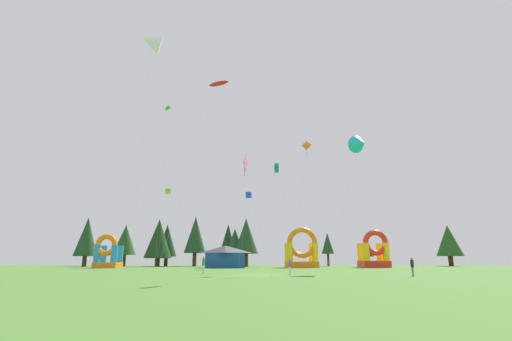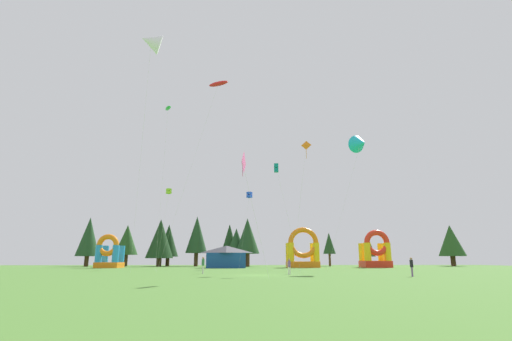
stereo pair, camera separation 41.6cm
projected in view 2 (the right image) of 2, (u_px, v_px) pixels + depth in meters
The scene contains 28 objects.
ground_plane at pixel (260, 275), 37.24m from camera, with size 120.00×120.00×0.00m, color #47752D.
kite_white_delta at pixel (151, 42), 41.85m from camera, with size 3.84×8.10×26.19m.
kite_red_parafoil at pixel (218, 84), 48.30m from camera, with size 8.67×4.72×23.69m.
kite_blue_box at pixel (249, 195), 63.16m from camera, with size 2.18×1.43×12.38m.
kite_pink_diamond at pixel (242, 164), 30.75m from camera, with size 2.53×2.21×9.78m.
kite_cyan_delta at pixel (360, 143), 50.32m from camera, with size 7.02×3.05×17.83m.
kite_lime_box at pixel (169, 191), 62.39m from camera, with size 2.16×2.08×12.80m.
kite_orange_diamond at pixel (306, 147), 46.00m from camera, with size 2.05×3.41×15.42m.
kite_teal_box at pixel (276, 168), 44.88m from camera, with size 2.88×0.55×12.54m.
kite_green_parafoil at pixel (168, 108), 53.16m from camera, with size 2.21×5.68×22.60m.
person_left_edge at pixel (203, 264), 40.67m from camera, with size 0.39×0.39×1.77m.
person_midfield at pixel (412, 265), 34.35m from camera, with size 0.41×0.41×1.69m.
person_far_side at pixel (289, 265), 38.91m from camera, with size 0.32×0.32×1.59m.
inflatable_orange_dome at pixel (109, 256), 66.86m from camera, with size 4.04×4.43×5.78m.
inflatable_red_slide at pixel (376, 254), 69.10m from camera, with size 4.86×4.40×6.68m.
inflatable_yellow_castle at pixel (303, 253), 68.99m from camera, with size 5.72×4.08×7.13m.
festival_tent at pixel (226, 257), 66.43m from camera, with size 6.69×4.39×3.80m.
tree_row_0 at pixel (89, 237), 79.23m from camera, with size 4.69×4.69×10.05m.
tree_row_1 at pixel (127, 240), 81.50m from camera, with size 4.78×4.78×8.67m.
tree_row_2 at pixel (160, 239), 78.91m from camera, with size 5.65×5.65×9.65m.
tree_row_3 at pixel (168, 241), 82.11m from camera, with size 4.38×4.38×8.81m.
tree_row_4 at pixel (197, 235), 82.09m from camera, with size 4.62×4.62×10.54m.
tree_row_5 at pixel (230, 240), 82.24m from camera, with size 3.82×3.82×8.94m.
tree_row_6 at pixel (236, 244), 80.23m from camera, with size 4.75×4.75×7.83m.
tree_row_7 at pixel (247, 236), 78.79m from camera, with size 4.97×4.97×9.80m.
tree_row_8 at pixel (329, 243), 81.73m from camera, with size 2.64×2.64×7.06m.
tree_row_9 at pixel (368, 246), 78.08m from camera, with size 2.78×2.78×6.36m.
tree_row_10 at pixel (451, 241), 83.61m from camera, with size 5.62×5.62×8.86m.
Camera 2 is at (-1.86, -38.56, 1.59)m, focal length 26.69 mm.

